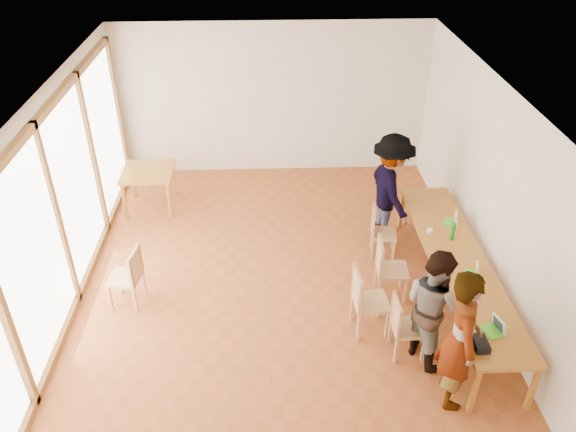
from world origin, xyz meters
The scene contains 24 objects.
ground centered at (0.00, 0.00, 0.00)m, with size 8.00×8.00×0.00m, color #9E5226.
wall_back centered at (0.00, 4.00, 1.50)m, with size 6.00×0.10×3.00m, color beige.
wall_right centered at (3.00, 0.00, 1.50)m, with size 0.10×8.00×3.00m, color beige.
window_wall centered at (-2.96, 0.00, 1.50)m, with size 0.10×8.00×3.00m, color white.
ceiling centered at (0.00, 0.00, 3.02)m, with size 6.00×8.00×0.04m, color white.
communal_table centered at (2.50, -0.23, 0.70)m, with size 0.80×4.00×0.75m.
side_table centered at (-2.28, 2.59, 0.67)m, with size 0.90×0.90×0.75m.
chair_near centered at (1.52, -1.21, 0.54)m, with size 0.42×0.42×0.47m.
chair_mid centered at (1.10, -0.76, 0.60)m, with size 0.49×0.49×0.52m.
chair_far centered at (1.53, -0.06, 0.58)m, with size 0.47×0.47×0.50m.
chair_empty centered at (1.60, 0.94, 0.52)m, with size 0.45×0.45×0.45m.
chair_spare centered at (-2.09, -0.10, 0.57)m, with size 0.50×0.50×0.49m.
person_near centered at (1.98, -1.93, 0.93)m, with size 0.68×0.45×1.86m, color gray.
person_mid centered at (1.86, -1.25, 0.82)m, with size 0.79×0.62×1.63m, color gray.
person_far centered at (1.86, 1.45, 0.94)m, with size 1.21×0.69×1.87m, color gray.
laptop_near centered at (2.50, -1.64, 0.81)m, with size 0.27×0.28×0.20m.
laptop_mid centered at (2.59, -0.60, 0.80)m, with size 0.26×0.27×0.19m.
laptop_far centered at (2.68, 0.67, 0.80)m, with size 0.27×0.28×0.19m.
yellow_mug centered at (2.50, -0.93, 0.81)m, with size 0.14×0.14×0.11m, color gold.
green_bottle centered at (2.53, 0.24, 0.89)m, with size 0.07×0.07×0.28m, color #187C18.
clear_glass centered at (2.52, -0.88, 0.80)m, with size 0.07×0.07×0.09m, color silver.
condiment_cup centered at (2.26, 0.43, 0.78)m, with size 0.08×0.08×0.06m, color white.
pink_phone centered at (2.46, -1.14, 0.76)m, with size 0.05×0.10×0.01m, color #F140A1.
black_pouch centered at (2.24, -1.88, 0.80)m, with size 0.16×0.26×0.09m, color black.
Camera 1 is at (-0.14, -6.38, 5.46)m, focal length 35.00 mm.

